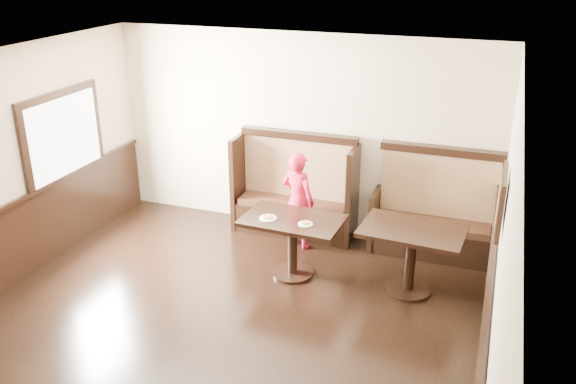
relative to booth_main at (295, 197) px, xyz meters
The scene contains 9 objects.
ground 3.34m from the booth_main, 90.00° to the right, with size 7.00×7.00×0.00m, color black.
room_shell 3.03m from the booth_main, 95.65° to the right, with size 7.00×7.00×7.00m.
booth_main is the anchor object (origin of this frame).
booth_neighbor 1.95m from the booth_main, ahead, with size 1.65×0.72×1.45m.
table_main 1.26m from the booth_main, 72.48° to the right, with size 1.24×0.80×0.77m.
table_neighbor 2.12m from the booth_main, 31.19° to the right, with size 1.23×0.85×0.82m.
child 0.49m from the booth_main, 66.69° to the right, with size 0.49×0.32×1.34m, color #BA1330.
pizza_plate_left 1.33m from the booth_main, 85.72° to the right, with size 0.21×0.21×0.04m.
pizza_plate_right 1.45m from the booth_main, 66.12° to the right, with size 0.18×0.18×0.03m.
Camera 1 is at (2.60, -4.24, 3.88)m, focal length 38.00 mm.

